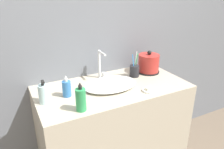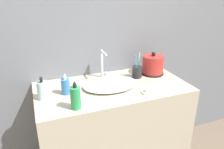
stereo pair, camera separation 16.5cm
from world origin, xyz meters
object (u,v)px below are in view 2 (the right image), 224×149
Objects in this scene: toothbrush_cup at (137,72)px; mouthwash_bottle at (76,97)px; faucet at (103,63)px; lotion_bottle at (43,90)px; electric_kettle at (153,65)px; shampoo_bottle at (65,86)px.

toothbrush_cup is 1.16× the size of mouthwash_bottle.
toothbrush_cup is at bearing -20.62° from faucet.
toothbrush_cup is 0.78m from lotion_bottle.
toothbrush_cup reaches higher than mouthwash_bottle.
toothbrush_cup is at bearing -170.92° from electric_kettle.
lotion_bottle is at bearing -157.59° from faucet.
electric_kettle reaches higher than lotion_bottle.
electric_kettle is 0.83m from mouthwash_bottle.
electric_kettle is (0.44, -0.07, -0.05)m from faucet.
mouthwash_bottle is (-0.32, -0.41, -0.05)m from faucet.
lotion_bottle is 0.27m from mouthwash_bottle.
shampoo_bottle is (-0.35, -0.19, -0.07)m from faucet.
faucet is 1.52× the size of shampoo_bottle.
electric_kettle is 0.79m from shampoo_bottle.
lotion_bottle is (-0.51, -0.21, -0.06)m from faucet.
lotion_bottle is (-0.94, -0.13, -0.01)m from electric_kettle.
mouthwash_bottle is (-0.59, -0.31, 0.02)m from toothbrush_cup.
shampoo_bottle is at bearing 96.42° from mouthwash_bottle.
faucet reaches higher than mouthwash_bottle.
mouthwash_bottle is (0.18, -0.20, 0.01)m from lotion_bottle.
toothbrush_cup is at bearing 7.86° from lotion_bottle.
electric_kettle reaches higher than shampoo_bottle.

